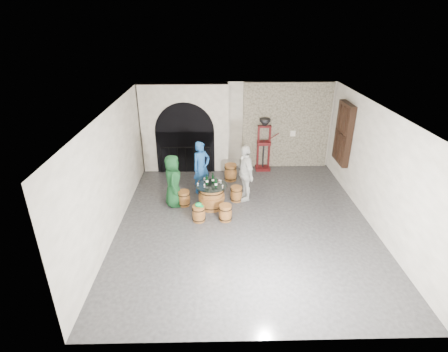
{
  "coord_description": "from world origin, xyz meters",
  "views": [
    {
      "loc": [
        -0.76,
        -8.43,
        5.35
      ],
      "look_at": [
        -0.56,
        0.8,
        1.05
      ],
      "focal_mm": 28.0,
      "sensor_mm": 36.0,
      "label": 1
    }
  ],
  "objects_px": {
    "barrel_table": "(212,196)",
    "person_white": "(245,173)",
    "wine_bottle_center": "(216,183)",
    "wine_bottle_right": "(213,179)",
    "barrel_stool_right": "(236,194)",
    "corking_press": "(264,141)",
    "side_barrel": "(231,172)",
    "person_blue": "(201,168)",
    "person_green": "(173,181)",
    "barrel_stool_near_right": "(225,213)",
    "barrel_stool_near_left": "(199,213)",
    "barrel_stool_left": "(184,198)",
    "wine_bottle_left": "(207,180)",
    "barrel_stool_far": "(204,188)"
  },
  "relations": [
    {
      "from": "person_white",
      "to": "barrel_stool_right",
      "type": "bearing_deg",
      "value": -80.9
    },
    {
      "from": "barrel_stool_near_right",
      "to": "barrel_stool_near_left",
      "type": "bearing_deg",
      "value": -178.47
    },
    {
      "from": "wine_bottle_right",
      "to": "side_barrel",
      "type": "height_order",
      "value": "wine_bottle_right"
    },
    {
      "from": "barrel_stool_left",
      "to": "wine_bottle_right",
      "type": "height_order",
      "value": "wine_bottle_right"
    },
    {
      "from": "barrel_table",
      "to": "barrel_stool_left",
      "type": "height_order",
      "value": "barrel_table"
    },
    {
      "from": "barrel_stool_far",
      "to": "wine_bottle_center",
      "type": "xyz_separation_m",
      "value": [
        0.4,
        -0.94,
        0.63
      ]
    },
    {
      "from": "barrel_stool_far",
      "to": "wine_bottle_right",
      "type": "height_order",
      "value": "wine_bottle_right"
    },
    {
      "from": "wine_bottle_center",
      "to": "corking_press",
      "type": "relative_size",
      "value": 0.17
    },
    {
      "from": "barrel_stool_right",
      "to": "corking_press",
      "type": "bearing_deg",
      "value": 64.86
    },
    {
      "from": "person_blue",
      "to": "corking_press",
      "type": "distance_m",
      "value": 2.86
    },
    {
      "from": "barrel_stool_right",
      "to": "side_barrel",
      "type": "xyz_separation_m",
      "value": [
        -0.12,
        1.51,
        0.06
      ]
    },
    {
      "from": "barrel_stool_near_right",
      "to": "wine_bottle_left",
      "type": "height_order",
      "value": "wine_bottle_left"
    },
    {
      "from": "person_green",
      "to": "wine_bottle_left",
      "type": "xyz_separation_m",
      "value": [
        1.02,
        -0.08,
        0.05
      ]
    },
    {
      "from": "barrel_stool_left",
      "to": "person_white",
      "type": "relative_size",
      "value": 0.27
    },
    {
      "from": "person_green",
      "to": "person_blue",
      "type": "relative_size",
      "value": 0.94
    },
    {
      "from": "barrel_stool_far",
      "to": "side_barrel",
      "type": "relative_size",
      "value": 0.81
    },
    {
      "from": "barrel_stool_near_right",
      "to": "wine_bottle_center",
      "type": "xyz_separation_m",
      "value": [
        -0.26,
        0.64,
        0.63
      ]
    },
    {
      "from": "wine_bottle_center",
      "to": "barrel_stool_left",
      "type": "bearing_deg",
      "value": 166.01
    },
    {
      "from": "barrel_stool_far",
      "to": "wine_bottle_right",
      "type": "distance_m",
      "value": 0.95
    },
    {
      "from": "barrel_table",
      "to": "person_white",
      "type": "bearing_deg",
      "value": 26.31
    },
    {
      "from": "wine_bottle_center",
      "to": "side_barrel",
      "type": "bearing_deg",
      "value": 75.69
    },
    {
      "from": "person_blue",
      "to": "barrel_stool_left",
      "type": "bearing_deg",
      "value": -158.04
    },
    {
      "from": "wine_bottle_center",
      "to": "wine_bottle_right",
      "type": "bearing_deg",
      "value": 107.34
    },
    {
      "from": "barrel_stool_near_right",
      "to": "person_green",
      "type": "xyz_separation_m",
      "value": [
        -1.55,
        0.93,
        0.57
      ]
    },
    {
      "from": "person_green",
      "to": "side_barrel",
      "type": "bearing_deg",
      "value": -50.77
    },
    {
      "from": "barrel_stool_far",
      "to": "barrel_stool_near_right",
      "type": "xyz_separation_m",
      "value": [
        0.66,
        -1.57,
        0.0
      ]
    },
    {
      "from": "barrel_stool_near_left",
      "to": "wine_bottle_left",
      "type": "distance_m",
      "value": 1.09
    },
    {
      "from": "barrel_stool_left",
      "to": "wine_bottle_right",
      "type": "relative_size",
      "value": 1.48
    },
    {
      "from": "barrel_table",
      "to": "barrel_stool_near_right",
      "type": "xyz_separation_m",
      "value": [
        0.4,
        -0.76,
        -0.13
      ]
    },
    {
      "from": "person_white",
      "to": "wine_bottle_center",
      "type": "xyz_separation_m",
      "value": [
        -0.9,
        -0.63,
        -0.03
      ]
    },
    {
      "from": "barrel_stool_left",
      "to": "barrel_stool_far",
      "type": "distance_m",
      "value": 0.9
    },
    {
      "from": "barrel_stool_left",
      "to": "wine_bottle_right",
      "type": "xyz_separation_m",
      "value": [
        0.89,
        0.04,
        0.63
      ]
    },
    {
      "from": "wine_bottle_left",
      "to": "wine_bottle_center",
      "type": "relative_size",
      "value": 1.0
    },
    {
      "from": "barrel_stool_right",
      "to": "wine_bottle_center",
      "type": "xyz_separation_m",
      "value": [
        -0.63,
        -0.5,
        0.63
      ]
    },
    {
      "from": "barrel_stool_right",
      "to": "barrel_stool_near_right",
      "type": "bearing_deg",
      "value": -108.02
    },
    {
      "from": "barrel_table",
      "to": "barrel_stool_left",
      "type": "xyz_separation_m",
      "value": [
        -0.85,
        0.12,
        -0.13
      ]
    },
    {
      "from": "barrel_stool_right",
      "to": "person_white",
      "type": "bearing_deg",
      "value": 26.31
    },
    {
      "from": "person_green",
      "to": "corking_press",
      "type": "height_order",
      "value": "corking_press"
    },
    {
      "from": "barrel_table",
      "to": "barrel_stool_near_left",
      "type": "relative_size",
      "value": 1.97
    },
    {
      "from": "person_white",
      "to": "wine_bottle_right",
      "type": "height_order",
      "value": "person_white"
    },
    {
      "from": "barrel_table",
      "to": "wine_bottle_right",
      "type": "xyz_separation_m",
      "value": [
        0.05,
        0.16,
        0.5
      ]
    },
    {
      "from": "barrel_table",
      "to": "corking_press",
      "type": "height_order",
      "value": "corking_press"
    },
    {
      "from": "side_barrel",
      "to": "person_white",
      "type": "bearing_deg",
      "value": -74.23
    },
    {
      "from": "barrel_stool_near_left",
      "to": "person_green",
      "type": "distance_m",
      "value": 1.36
    },
    {
      "from": "person_blue",
      "to": "wine_bottle_right",
      "type": "relative_size",
      "value": 5.33
    },
    {
      "from": "wine_bottle_center",
      "to": "corking_press",
      "type": "distance_m",
      "value": 3.42
    },
    {
      "from": "barrel_stool_right",
      "to": "barrel_stool_near_right",
      "type": "height_order",
      "value": "same"
    },
    {
      "from": "person_green",
      "to": "person_blue",
      "type": "bearing_deg",
      "value": -48.32
    },
    {
      "from": "barrel_stool_near_left",
      "to": "wine_bottle_right",
      "type": "bearing_deg",
      "value": 66.86
    },
    {
      "from": "barrel_stool_far",
      "to": "corking_press",
      "type": "relative_size",
      "value": 0.25
    }
  ]
}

